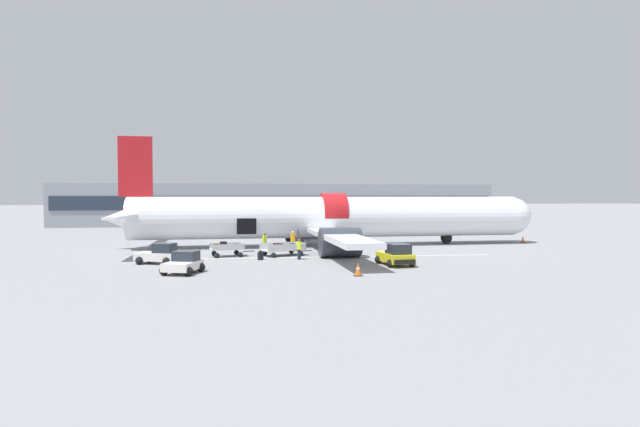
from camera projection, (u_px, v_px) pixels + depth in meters
The scene contains 17 objects.
ground_plane at pixel (331, 251), 42.55m from camera, with size 500.00×500.00×0.00m, color gray.
apron_marking_line at pixel (334, 257), 38.49m from camera, with size 25.10×1.63×0.01m.
terminal_strip at pixel (281, 204), 84.83m from camera, with size 71.17×11.31×6.68m.
airplane at pixel (328, 218), 47.13m from camera, with size 41.07×34.91×9.97m.
baggage_tug_lead at pixel (396, 256), 33.73m from camera, with size 2.28×3.28×1.50m.
baggage_tug_mid at pixel (184, 264), 30.31m from camera, with size 2.62×3.03×1.33m.
baggage_tug_rear at pixel (160, 255), 34.49m from camera, with size 3.34×2.48×1.45m.
baggage_cart_loading at pixel (284, 249), 39.34m from camera, with size 4.27×2.79×1.04m.
baggage_cart_queued at pixel (227, 249), 38.76m from camera, with size 3.52×2.19×1.19m.
ground_crew_loader_a at pixel (265, 242), 41.89m from camera, with size 0.46×0.56×1.60m.
ground_crew_loader_b at pixel (293, 241), 42.45m from camera, with size 0.54×0.58×1.74m.
ground_crew_driver at pixel (330, 243), 40.94m from camera, with size 0.54×0.51×1.64m.
ground_crew_supervisor at pixel (299, 249), 36.96m from camera, with size 0.46×0.53×1.54m.
suitcase_on_tarmac_upright at pixel (260, 256), 36.64m from camera, with size 0.45×0.38×0.69m.
safety_cone_nose at pixel (523, 239), 50.15m from camera, with size 0.51×0.51×0.73m.
safety_cone_engine_left at pixel (358, 270), 29.33m from camera, with size 0.51×0.51×0.79m.
safety_cone_wingtip at pixel (356, 254), 38.29m from camera, with size 0.44×0.44×0.59m.
Camera 1 is at (-8.36, -41.59, 4.68)m, focal length 28.00 mm.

